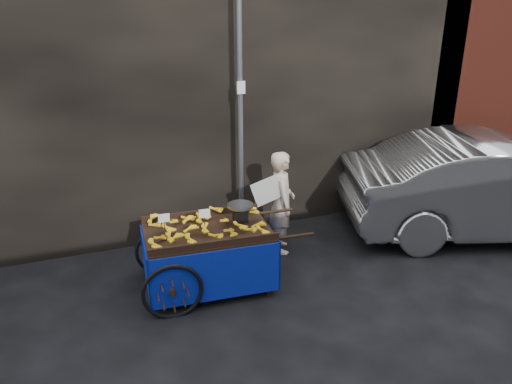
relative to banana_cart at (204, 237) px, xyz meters
name	(u,v)px	position (x,y,z in m)	size (l,w,h in m)	color
ground	(252,282)	(0.62, -0.09, -0.74)	(80.00, 80.00, 0.00)	black
building_wall	(220,68)	(1.01, 2.51, 1.76)	(13.50, 2.00, 5.00)	black
street_pole	(240,114)	(0.92, 1.21, 1.26)	(0.12, 0.10, 4.00)	slate
banana_cart	(204,237)	(0.00, 0.00, 0.00)	(2.28, 1.20, 1.20)	black
vendor	(282,202)	(1.35, 0.63, 0.04)	(0.78, 0.64, 1.56)	#C7AD94
plastic_bag	(263,253)	(0.96, 0.37, -0.60)	(0.31, 0.25, 0.28)	blue
parked_car	(499,186)	(4.82, -0.01, 0.05)	(1.68, 4.83, 1.59)	silver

